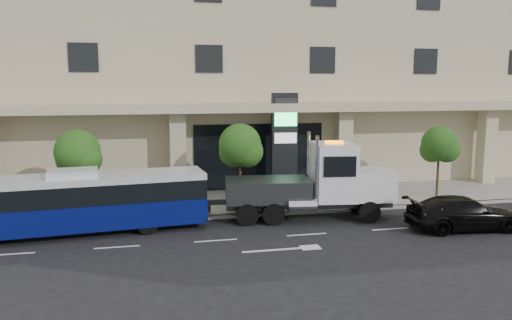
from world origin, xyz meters
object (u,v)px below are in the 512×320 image
Objects in this scene: city_bus at (74,202)px; signage_pylon at (284,144)px; black_sedan at (464,213)px; tow_truck at (317,184)px.

city_bus is 12.18m from signage_pylon.
black_sedan is 10.49m from signage_pylon.
black_sedan is at bearing -15.54° from city_bus.
black_sedan is at bearing -21.20° from tow_truck.
black_sedan is (5.86, -3.22, -0.97)m from tow_truck.
tow_truck is 1.57× the size of signage_pylon.
city_bus is at bearing -171.16° from tow_truck.
city_bus is 11.18m from tow_truck.
signage_pylon is at bearing 19.81° from city_bus.
city_bus is at bearing 84.67° from black_sedan.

